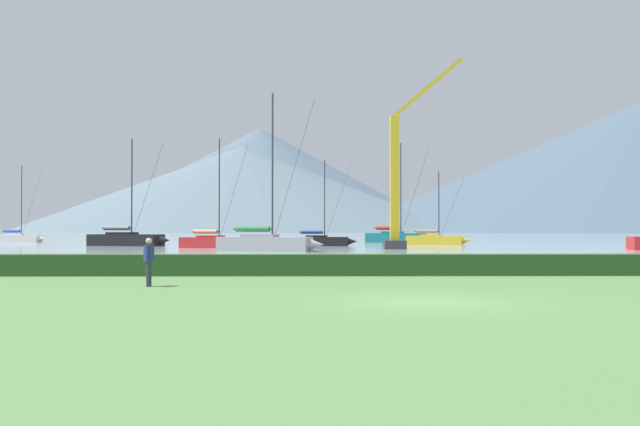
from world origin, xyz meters
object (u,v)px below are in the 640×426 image
(sailboat_slip_9, at_px, (127,239))
(sailboat_slip_4, at_px, (266,242))
(sailboat_slip_8, at_px, (215,241))
(person_standing_walker, at_px, (149,258))
(sailboat_slip_1, at_px, (321,240))
(sailboat_slip_3, at_px, (435,239))
(sailboat_slip_7, at_px, (18,238))
(dock_crane, at_px, (398,188))
(sailboat_slip_6, at_px, (397,237))

(sailboat_slip_9, bearing_deg, sailboat_slip_4, -33.14)
(sailboat_slip_4, relative_size, sailboat_slip_9, 1.14)
(sailboat_slip_9, bearing_deg, sailboat_slip_8, -21.33)
(person_standing_walker, bearing_deg, sailboat_slip_9, 105.85)
(sailboat_slip_9, bearing_deg, sailboat_slip_1, 14.26)
(sailboat_slip_9, bearing_deg, sailboat_slip_3, 23.22)
(sailboat_slip_7, bearing_deg, sailboat_slip_9, -41.69)
(sailboat_slip_7, bearing_deg, dock_crane, -29.93)
(sailboat_slip_1, xyz_separation_m, sailboat_slip_9, (-21.08, 0.41, 0.17))
(sailboat_slip_8, bearing_deg, person_standing_walker, -67.84)
(sailboat_slip_8, height_order, dock_crane, dock_crane)
(sailboat_slip_6, xyz_separation_m, person_standing_walker, (-17.05, -71.86, 0.19))
(sailboat_slip_3, xyz_separation_m, sailboat_slip_7, (-54.29, 15.49, -0.01))
(sailboat_slip_7, height_order, sailboat_slip_9, sailboat_slip_9)
(person_standing_walker, bearing_deg, sailboat_slip_3, 72.31)
(sailboat_slip_1, height_order, sailboat_slip_6, sailboat_slip_6)
(sailboat_slip_6, xyz_separation_m, dock_crane, (-3.42, -29.31, 4.91))
(sailboat_slip_4, bearing_deg, sailboat_slip_6, 80.97)
(sailboat_slip_3, relative_size, sailboat_slip_7, 0.81)
(dock_crane, bearing_deg, sailboat_slip_3, 69.06)
(sailboat_slip_3, distance_m, sailboat_slip_9, 34.75)
(sailboat_slip_9, distance_m, dock_crane, 30.87)
(sailboat_slip_6, distance_m, sailboat_slip_9, 36.02)
(sailboat_slip_1, xyz_separation_m, sailboat_slip_6, (10.42, 17.89, 0.18))
(person_standing_walker, bearing_deg, sailboat_slip_1, 83.97)
(sailboat_slip_8, relative_size, dock_crane, 0.60)
(sailboat_slip_3, relative_size, dock_crane, 0.47)
(sailboat_slip_3, bearing_deg, sailboat_slip_1, -144.85)
(sailboat_slip_7, xyz_separation_m, dock_crane, (47.95, -32.06, 5.09))
(dock_crane, bearing_deg, sailboat_slip_7, 146.23)
(sailboat_slip_3, xyz_separation_m, person_standing_walker, (-19.98, -59.12, 0.37))
(sailboat_slip_4, distance_m, dock_crane, 14.39)
(sailboat_slip_1, height_order, sailboat_slip_9, sailboat_slip_9)
(sailboat_slip_4, xyz_separation_m, person_standing_walker, (-1.81, -36.00, 0.21))
(sailboat_slip_3, bearing_deg, sailboat_slip_7, 178.12)
(sailboat_slip_7, distance_m, sailboat_slip_9, 28.35)
(sailboat_slip_4, relative_size, sailboat_slip_7, 1.27)
(sailboat_slip_3, height_order, sailboat_slip_4, sailboat_slip_4)
(sailboat_slip_7, xyz_separation_m, sailboat_slip_8, (30.45, -28.13, 0.04))
(sailboat_slip_7, distance_m, dock_crane, 57.90)
(sailboat_slip_1, bearing_deg, sailboat_slip_4, -100.59)
(sailboat_slip_4, relative_size, sailboat_slip_8, 1.24)
(sailboat_slip_7, distance_m, sailboat_slip_8, 41.45)
(sailboat_slip_1, xyz_separation_m, sailboat_slip_4, (-4.82, -17.97, 0.16))
(sailboat_slip_4, distance_m, person_standing_walker, 36.04)
(sailboat_slip_1, relative_size, sailboat_slip_3, 1.11)
(sailboat_slip_4, xyz_separation_m, sailboat_slip_9, (-16.26, 18.39, 0.01))
(sailboat_slip_6, distance_m, dock_crane, 29.91)
(sailboat_slip_1, xyz_separation_m, dock_crane, (7.00, -11.42, 5.09))
(sailboat_slip_3, relative_size, sailboat_slip_6, 0.64)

